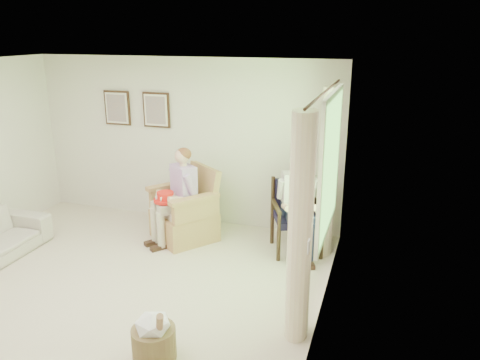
# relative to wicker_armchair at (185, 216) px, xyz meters

# --- Properties ---
(floor) EXTENTS (5.50, 5.50, 0.00)m
(floor) POSITION_rel_wicker_armchair_xyz_m (-0.29, -2.04, -0.34)
(floor) COLOR beige
(floor) RESTS_ON ground
(back_wall) EXTENTS (5.00, 0.04, 2.60)m
(back_wall) POSITION_rel_wicker_armchair_xyz_m (-0.29, 0.71, 0.96)
(back_wall) COLOR silver
(back_wall) RESTS_ON ground
(right_wall) EXTENTS (0.04, 5.50, 2.60)m
(right_wall) POSITION_rel_wicker_armchair_xyz_m (2.21, -2.04, 0.96)
(right_wall) COLOR silver
(right_wall) RESTS_ON ground
(ceiling) EXTENTS (5.00, 5.50, 0.02)m
(ceiling) POSITION_rel_wicker_armchair_xyz_m (-0.29, -2.04, 2.26)
(ceiling) COLOR white
(ceiling) RESTS_ON back_wall
(window) EXTENTS (0.13, 2.50, 1.63)m
(window) POSITION_rel_wicker_armchair_xyz_m (2.18, -0.84, 1.25)
(window) COLOR #2D6B23
(window) RESTS_ON right_wall
(curtain_left) EXTENTS (0.34, 0.34, 2.30)m
(curtain_left) POSITION_rel_wicker_armchair_xyz_m (2.04, -1.82, 0.81)
(curtain_left) COLOR beige
(curtain_left) RESTS_ON ground
(curtain_right) EXTENTS (0.34, 0.34, 2.30)m
(curtain_right) POSITION_rel_wicker_armchair_xyz_m (2.04, 0.14, 0.81)
(curtain_right) COLOR beige
(curtain_right) RESTS_ON ground
(framed_print_left) EXTENTS (0.45, 0.05, 0.55)m
(framed_print_left) POSITION_rel_wicker_armchair_xyz_m (-1.44, 0.67, 1.44)
(framed_print_left) COLOR #382114
(framed_print_left) RESTS_ON back_wall
(framed_print_right) EXTENTS (0.45, 0.05, 0.55)m
(framed_print_right) POSITION_rel_wicker_armchair_xyz_m (-0.74, 0.67, 1.44)
(framed_print_right) COLOR #382114
(framed_print_right) RESTS_ON back_wall
(wicker_armchair) EXTENTS (0.84, 0.83, 1.07)m
(wicker_armchair) POSITION_rel_wicker_armchair_xyz_m (0.00, 0.00, 0.00)
(wicker_armchair) COLOR tan
(wicker_armchair) RESTS_ON ground
(wood_armchair) EXTENTS (0.64, 0.60, 0.99)m
(wood_armchair) POSITION_rel_wicker_armchair_xyz_m (1.66, 0.14, 0.20)
(wood_armchair) COLOR black
(wood_armchair) RESTS_ON ground
(person_wicker) EXTENTS (0.40, 0.63, 1.37)m
(person_wicker) POSITION_rel_wicker_armchair_xyz_m (0.00, -0.14, 0.46)
(person_wicker) COLOR beige
(person_wicker) RESTS_ON ground
(person_dark) EXTENTS (0.40, 0.63, 1.38)m
(person_dark) POSITION_rel_wicker_armchair_xyz_m (1.66, -0.02, 0.47)
(person_dark) COLOR #191F38
(person_dark) RESTS_ON ground
(red_hat) EXTENTS (0.33, 0.33, 0.14)m
(red_hat) POSITION_rel_wicker_armchair_xyz_m (-0.16, -0.29, 0.37)
(red_hat) COLOR red
(red_hat) RESTS_ON person_wicker
(hatbox) EXTENTS (0.50, 0.50, 0.61)m
(hatbox) POSITION_rel_wicker_armchair_xyz_m (0.84, -2.60, -0.10)
(hatbox) COLOR #9F8656
(hatbox) RESTS_ON ground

